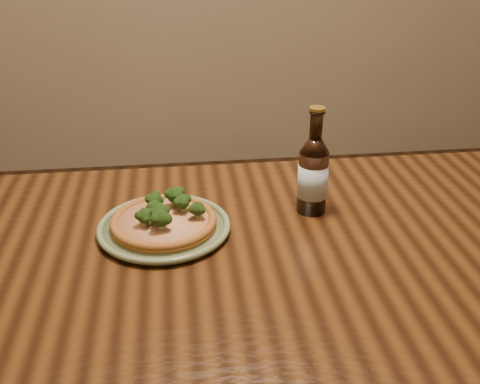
{
  "coord_description": "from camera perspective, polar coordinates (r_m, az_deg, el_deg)",
  "views": [
    {
      "loc": [
        -0.16,
        -0.8,
        1.37
      ],
      "look_at": [
        -0.03,
        0.25,
        0.82
      ],
      "focal_mm": 42.0,
      "sensor_mm": 36.0,
      "label": 1
    }
  ],
  "objects": [
    {
      "name": "beer_bottle",
      "position": [
        1.24,
        7.43,
        1.81
      ],
      "size": [
        0.07,
        0.07,
        0.24
      ],
      "rotation": [
        0.0,
        0.0,
        0.31
      ],
      "color": "black",
      "rests_on": "table"
    },
    {
      "name": "plate",
      "position": [
        1.19,
        -7.71,
        -3.56
      ],
      "size": [
        0.28,
        0.28,
        0.02
      ],
      "rotation": [
        0.0,
        0.0,
        -0.29
      ],
      "color": "#6A7953",
      "rests_on": "table"
    },
    {
      "name": "table",
      "position": [
        1.16,
        2.43,
        -10.47
      ],
      "size": [
        1.6,
        0.9,
        0.75
      ],
      "color": "#40220D",
      "rests_on": "ground"
    },
    {
      "name": "pizza",
      "position": [
        1.19,
        -7.72,
        -2.82
      ],
      "size": [
        0.22,
        0.22,
        0.06
      ],
      "rotation": [
        0.0,
        0.0,
        0.2
      ],
      "color": "#915620",
      "rests_on": "plate"
    }
  ]
}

